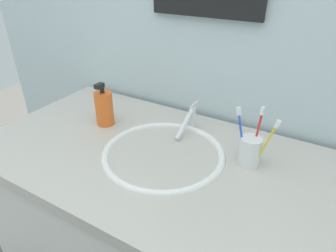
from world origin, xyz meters
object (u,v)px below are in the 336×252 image
object	(u,v)px
toothbrush_cup	(250,151)
faucet	(189,120)
toothbrush_yellow	(268,141)
toothbrush_blue	(241,132)
toothbrush_red	(258,132)
soap_dispenser	(104,108)

from	to	relation	value
toothbrush_cup	faucet	bearing A→B (deg)	159.68
faucet	toothbrush_yellow	size ratio (longest dim) A/B	0.97
toothbrush_blue	toothbrush_red	bearing A→B (deg)	35.74
toothbrush_cup	toothbrush_red	size ratio (longest dim) A/B	0.52
toothbrush_yellow	toothbrush_red	xyz separation A→B (m)	(-0.04, 0.03, 0.01)
toothbrush_yellow	toothbrush_blue	xyz separation A→B (m)	(-0.08, -0.00, 0.01)
toothbrush_cup	toothbrush_blue	world-z (taller)	toothbrush_blue
soap_dispenser	toothbrush_blue	bearing A→B (deg)	1.75
toothbrush_red	toothbrush_blue	distance (m)	0.05
toothbrush_yellow	soap_dispenser	distance (m)	0.60
faucet	toothbrush_blue	bearing A→B (deg)	-24.98
toothbrush_cup	soap_dispenser	size ratio (longest dim) A/B	0.56
toothbrush_cup	soap_dispenser	bearing A→B (deg)	-177.42
toothbrush_cup	toothbrush_yellow	xyz separation A→B (m)	(0.05, -0.01, 0.06)
toothbrush_yellow	soap_dispenser	xyz separation A→B (m)	(-0.60, -0.02, -0.03)
toothbrush_red	soap_dispenser	distance (m)	0.56
faucet	toothbrush_blue	xyz separation A→B (m)	(0.22, -0.10, 0.07)
toothbrush_blue	soap_dispenser	world-z (taller)	toothbrush_blue
toothbrush_yellow	toothbrush_red	size ratio (longest dim) A/B	0.94
toothbrush_cup	toothbrush_red	xyz separation A→B (m)	(0.01, 0.02, 0.06)
faucet	toothbrush_red	xyz separation A→B (m)	(0.26, -0.07, 0.07)
toothbrush_red	soap_dispenser	size ratio (longest dim) A/B	1.08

